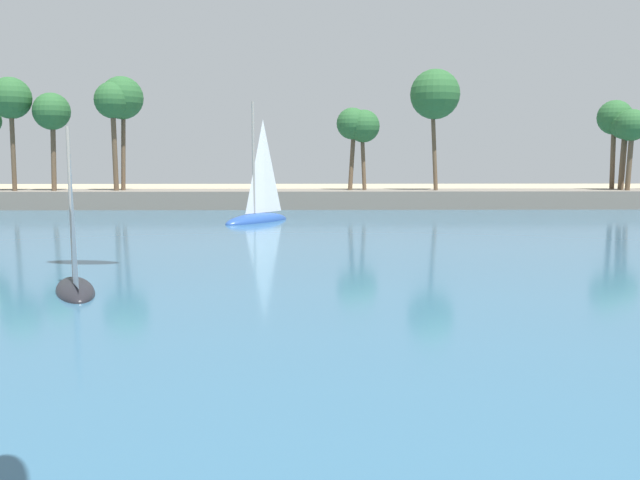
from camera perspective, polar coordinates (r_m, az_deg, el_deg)
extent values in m
cube|color=#33607F|center=(57.16, -0.97, 1.93)|extent=(220.00, 100.44, 0.06)
cube|color=slate|center=(67.29, -0.97, 3.45)|extent=(98.26, 6.00, 1.80)
cylinder|color=brown|center=(71.59, -24.35, 7.28)|extent=(0.72, 0.90, 8.81)
sphere|color=#285B2D|center=(71.79, -24.53, 10.79)|extent=(3.92, 3.92, 3.92)
cylinder|color=brown|center=(74.59, 23.34, 6.67)|extent=(0.66, 0.62, 7.18)
sphere|color=#285B2D|center=(74.69, 23.48, 9.41)|extent=(3.42, 3.42, 3.42)
cylinder|color=brown|center=(68.84, -16.85, 7.57)|extent=(0.55, 0.99, 8.65)
sphere|color=#285B2D|center=(69.03, -16.98, 11.16)|extent=(3.50, 3.50, 3.50)
cylinder|color=brown|center=(72.98, 24.54, 6.28)|extent=(0.52, 0.78, 6.32)
sphere|color=#285B2D|center=(73.04, 24.66, 8.75)|extent=(3.07, 3.07, 3.07)
cylinder|color=brown|center=(73.86, 24.07, 6.35)|extent=(0.60, 0.85, 6.44)
sphere|color=#285B2D|center=(73.93, 24.19, 8.84)|extent=(2.90, 2.90, 2.90)
cylinder|color=brown|center=(69.53, -16.16, 7.71)|extent=(0.74, 0.44, 8.93)
sphere|color=#285B2D|center=(69.74, -16.29, 11.37)|extent=(4.12, 4.12, 4.12)
cylinder|color=brown|center=(70.61, -21.45, 6.94)|extent=(0.65, 0.52, 7.58)
sphere|color=#285B2D|center=(70.73, -21.59, 10.00)|extent=(3.53, 3.53, 3.53)
cylinder|color=brown|center=(67.49, 2.71, 6.97)|extent=(0.82, 0.66, 6.52)
sphere|color=#285B2D|center=(67.56, 2.72, 9.73)|extent=(3.09, 3.09, 3.09)
cylinder|color=brown|center=(67.72, 9.54, 8.06)|extent=(0.90, 0.62, 9.28)
sphere|color=#285B2D|center=(67.97, 9.62, 11.96)|extent=(4.81, 4.81, 4.81)
cylinder|color=brown|center=(67.48, 3.64, 6.86)|extent=(0.68, 0.64, 6.27)
sphere|color=#285B2D|center=(67.55, 3.66, 9.51)|extent=(3.20, 3.20, 3.20)
ellipsoid|color=black|center=(27.13, -19.84, -4.12)|extent=(3.03, 4.73, 0.91)
cylinder|color=gray|center=(26.94, -20.16, 2.88)|extent=(0.14, 0.14, 5.69)
pyramid|color=silver|center=(26.20, -20.01, 1.84)|extent=(0.92, 1.94, 4.84)
ellipsoid|color=#234793|center=(52.99, -5.30, 1.53)|extent=(5.70, 6.66, 1.36)
cylinder|color=gray|center=(52.50, -5.60, 6.86)|extent=(0.20, 0.20, 8.49)
pyramid|color=white|center=(53.37, -4.77, 6.19)|extent=(1.99, 2.57, 7.21)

